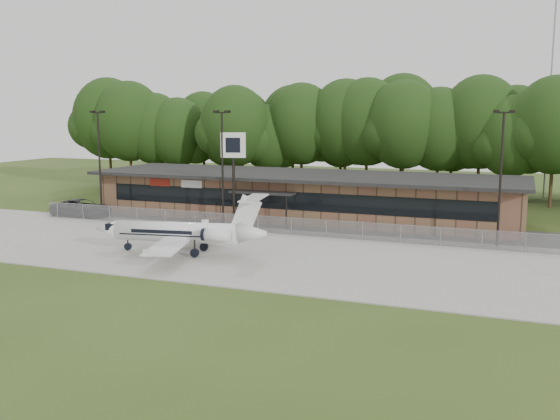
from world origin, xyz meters
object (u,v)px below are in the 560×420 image
at_px(suv, 82,208).
at_px(pole_sign, 233,155).
at_px(business_jet, 183,233).
at_px(terminal, 304,195).

height_order(suv, pole_sign, pole_sign).
bearing_deg(suv, business_jet, -122.22).
xyz_separation_m(terminal, pole_sign, (-4.08, -7.14, 4.20)).
distance_m(terminal, suv, 21.72).
distance_m(terminal, pole_sign, 9.24).
distance_m(business_jet, pole_sign, 12.18).
height_order(terminal, suv, terminal).
height_order(terminal, business_jet, business_jet).
bearing_deg(terminal, pole_sign, -119.71).
height_order(business_jet, suv, business_jet).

